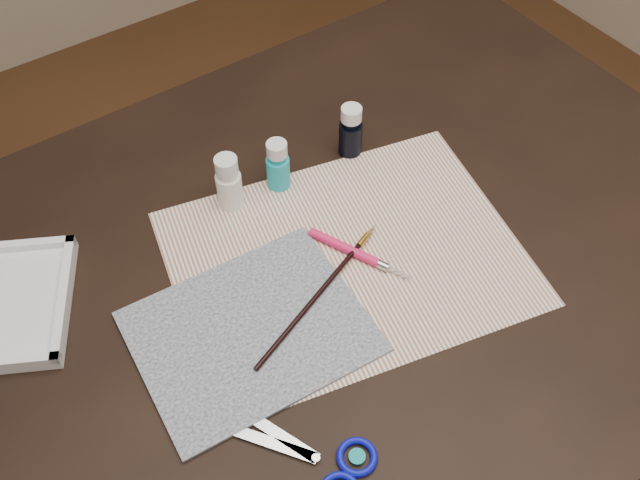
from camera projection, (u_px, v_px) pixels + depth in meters
ground at (320, 469)px, 1.57m from camera, size 3.50×3.50×0.02m
table at (320, 388)px, 1.27m from camera, size 1.30×0.90×0.75m
paper at (346, 258)px, 0.99m from camera, size 0.54×0.46×0.00m
canvas at (250, 331)px, 0.91m from camera, size 0.30×0.25×0.00m
paint_bottle_white at (229, 182)px, 1.01m from camera, size 0.04×0.04×0.09m
paint_bottle_cyan at (278, 165)px, 1.04m from camera, size 0.05×0.05×0.08m
paint_bottle_navy at (351, 131)px, 1.08m from camera, size 0.04×0.04×0.09m
paintbrush at (321, 291)px, 0.94m from camera, size 0.27×0.11×0.01m
craft_knife at (360, 255)px, 0.98m from camera, size 0.08×0.15×0.01m
scissors at (300, 457)px, 0.80m from camera, size 0.18×0.20×0.01m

